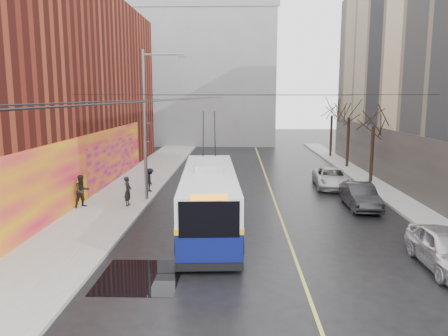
% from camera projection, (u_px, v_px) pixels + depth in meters
% --- Properties ---
extents(ground, '(140.00, 140.00, 0.00)m').
position_uv_depth(ground, '(258.00, 265.00, 16.52)').
color(ground, black).
rests_on(ground, ground).
extents(sidewalk_left, '(4.00, 60.00, 0.15)m').
position_uv_depth(sidewalk_left, '(127.00, 193.00, 28.58)').
color(sidewalk_left, gray).
rests_on(sidewalk_left, ground).
extents(sidewalk_right, '(2.00, 60.00, 0.15)m').
position_uv_depth(sidewalk_right, '(389.00, 194.00, 28.08)').
color(sidewalk_right, gray).
rests_on(sidewalk_right, ground).
extents(lane_line, '(0.12, 50.00, 0.01)m').
position_uv_depth(lane_line, '(270.00, 188.00, 30.29)').
color(lane_line, '#BFB74C').
rests_on(lane_line, ground).
extents(building_left, '(12.11, 36.00, 14.00)m').
position_uv_depth(building_left, '(14.00, 86.00, 29.66)').
color(building_left, '#511710').
rests_on(building_left, ground).
extents(building_far, '(20.50, 12.10, 18.00)m').
position_uv_depth(building_far, '(199.00, 76.00, 59.61)').
color(building_far, gray).
rests_on(building_far, ground).
extents(streetlight_pole, '(2.65, 0.60, 9.00)m').
position_uv_depth(streetlight_pole, '(147.00, 122.00, 25.78)').
color(streetlight_pole, slate).
rests_on(streetlight_pole, ground).
extents(catenary_wires, '(18.00, 60.00, 0.22)m').
position_uv_depth(catenary_wires, '(212.00, 97.00, 30.15)').
color(catenary_wires, black).
extents(tree_near, '(3.20, 3.20, 6.40)m').
position_uv_depth(tree_near, '(374.00, 115.00, 31.23)').
color(tree_near, black).
rests_on(tree_near, ground).
extents(tree_mid, '(3.20, 3.20, 6.68)m').
position_uv_depth(tree_mid, '(349.00, 109.00, 38.09)').
color(tree_mid, black).
rests_on(tree_mid, ground).
extents(tree_far, '(3.20, 3.20, 6.57)m').
position_uv_depth(tree_far, '(332.00, 108.00, 45.01)').
color(tree_far, black).
rests_on(tree_far, ground).
extents(puddle, '(2.83, 3.20, 0.01)m').
position_uv_depth(puddle, '(140.00, 277.00, 15.44)').
color(puddle, black).
rests_on(puddle, ground).
extents(pigeons_flying, '(2.21, 3.60, 1.35)m').
position_uv_depth(pigeons_flying, '(212.00, 75.00, 25.60)').
color(pigeons_flying, slate).
extents(trolleybus, '(3.24, 11.64, 5.46)m').
position_uv_depth(trolleybus, '(209.00, 198.00, 20.89)').
color(trolleybus, '#0B1256').
rests_on(trolleybus, ground).
extents(parked_car_a, '(1.84, 4.42, 1.50)m').
position_uv_depth(parked_car_a, '(446.00, 249.00, 16.10)').
color(parked_car_a, silver).
rests_on(parked_car_a, ground).
extents(parked_car_b, '(1.52, 4.30, 1.42)m').
position_uv_depth(parked_car_b, '(360.00, 196.00, 24.83)').
color(parked_car_b, '#252628').
rests_on(parked_car_b, ground).
extents(parked_car_c, '(2.58, 5.05, 1.37)m').
position_uv_depth(parked_car_c, '(331.00, 178.00, 30.47)').
color(parked_car_c, silver).
rests_on(parked_car_c, ground).
extents(following_car, '(1.88, 4.03, 1.33)m').
position_uv_depth(following_car, '(214.00, 170.00, 34.00)').
color(following_car, '#98999D').
rests_on(following_car, ground).
extents(pedestrian_a, '(0.43, 0.63, 1.68)m').
position_uv_depth(pedestrian_a, '(128.00, 191.00, 24.82)').
color(pedestrian_a, black).
rests_on(pedestrian_a, sidewalk_left).
extents(pedestrian_b, '(1.12, 1.12, 1.83)m').
position_uv_depth(pedestrian_b, '(82.00, 191.00, 24.46)').
color(pedestrian_b, black).
rests_on(pedestrian_b, sidewalk_left).
extents(pedestrian_c, '(0.83, 1.11, 1.54)m').
position_uv_depth(pedestrian_c, '(150.00, 180.00, 28.57)').
color(pedestrian_c, black).
rests_on(pedestrian_c, sidewalk_left).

